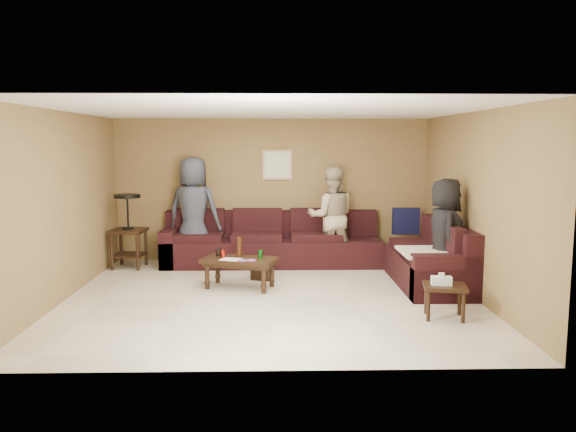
% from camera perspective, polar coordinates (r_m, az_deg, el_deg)
% --- Properties ---
extents(room, '(5.60, 5.50, 2.50)m').
position_cam_1_polar(room, '(7.44, -1.78, 4.22)').
color(room, beige).
rests_on(room, ground).
extents(sectional_sofa, '(4.65, 2.90, 0.97)m').
position_cam_1_polar(sectional_sofa, '(9.14, 3.44, -3.64)').
color(sectional_sofa, black).
rests_on(sectional_sofa, ground).
extents(coffee_table, '(1.15, 0.81, 0.72)m').
position_cam_1_polar(coffee_table, '(8.12, -4.95, -4.74)').
color(coffee_table, black).
rests_on(coffee_table, ground).
extents(end_table_left, '(0.58, 0.58, 1.23)m').
position_cam_1_polar(end_table_left, '(9.73, -15.91, -1.34)').
color(end_table_left, black).
rests_on(end_table_left, ground).
extents(side_table_right, '(0.56, 0.48, 0.55)m').
position_cam_1_polar(side_table_right, '(6.96, 15.57, -7.13)').
color(side_table_right, black).
rests_on(side_table_right, ground).
extents(waste_bin, '(0.36, 0.36, 0.34)m').
position_cam_1_polar(waste_bin, '(8.67, -2.63, -5.30)').
color(waste_bin, black).
rests_on(waste_bin, ground).
extents(wall_art, '(0.52, 0.04, 0.52)m').
position_cam_1_polar(wall_art, '(9.91, -1.09, 5.23)').
color(wall_art, tan).
rests_on(wall_art, ground).
extents(person_left, '(1.02, 0.78, 1.85)m').
position_cam_1_polar(person_left, '(9.63, -9.55, 0.45)').
color(person_left, '#313644').
rests_on(person_left, ground).
extents(person_middle, '(0.82, 0.64, 1.69)m').
position_cam_1_polar(person_middle, '(9.51, 4.42, -0.07)').
color(person_middle, tan).
rests_on(person_middle, ground).
extents(person_right, '(0.58, 0.82, 1.59)m').
position_cam_1_polar(person_right, '(8.17, 15.63, -1.87)').
color(person_right, black).
rests_on(person_right, ground).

